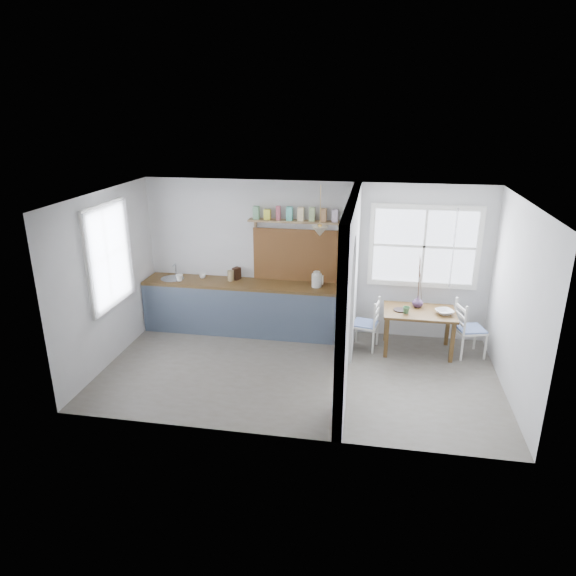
% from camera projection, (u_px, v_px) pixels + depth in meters
% --- Properties ---
extents(floor, '(5.80, 3.20, 0.01)m').
position_uv_depth(floor, '(298.00, 372.00, 7.63)').
color(floor, slate).
rests_on(floor, ground).
extents(ceiling, '(5.80, 3.20, 0.01)m').
position_uv_depth(ceiling, '(300.00, 197.00, 6.76)').
color(ceiling, silver).
rests_on(ceiling, walls).
extents(walls, '(5.81, 3.21, 2.60)m').
position_uv_depth(walls, '(299.00, 290.00, 7.20)').
color(walls, silver).
rests_on(walls, floor).
extents(partition, '(0.12, 3.20, 2.60)m').
position_uv_depth(partition, '(350.00, 281.00, 7.09)').
color(partition, silver).
rests_on(partition, floor).
extents(kitchen_window, '(0.10, 1.16, 1.50)m').
position_uv_depth(kitchen_window, '(107.00, 256.00, 7.55)').
color(kitchen_window, white).
rests_on(kitchen_window, walls).
extents(nook_window, '(1.76, 0.10, 1.30)m').
position_uv_depth(nook_window, '(424.00, 247.00, 8.26)').
color(nook_window, white).
rests_on(nook_window, walls).
extents(counter, '(3.50, 0.60, 0.90)m').
position_uv_depth(counter, '(246.00, 306.00, 8.90)').
color(counter, '#4B341C').
rests_on(counter, floor).
extents(sink, '(0.40, 0.40, 0.02)m').
position_uv_depth(sink, '(172.00, 279.00, 8.94)').
color(sink, '#B0B7C1').
rests_on(sink, counter).
extents(backsplash, '(1.65, 0.03, 0.90)m').
position_uv_depth(backsplash, '(301.00, 255.00, 8.68)').
color(backsplash, brown).
rests_on(backsplash, walls).
extents(shelf, '(1.75, 0.20, 0.21)m').
position_uv_depth(shelf, '(301.00, 218.00, 8.38)').
color(shelf, '#9D7B56').
rests_on(shelf, walls).
extents(pendant_lamp, '(0.26, 0.26, 0.16)m').
position_uv_depth(pendant_lamp, '(320.00, 231.00, 8.05)').
color(pendant_lamp, beige).
rests_on(pendant_lamp, ceiling).
extents(utensil_rail, '(0.02, 0.50, 0.02)m').
position_uv_depth(utensil_rail, '(347.00, 264.00, 7.89)').
color(utensil_rail, '#B0B7C1').
rests_on(utensil_rail, partition).
extents(dining_table, '(1.11, 0.74, 0.69)m').
position_uv_depth(dining_table, '(418.00, 331.00, 8.19)').
color(dining_table, '#4B341C').
rests_on(dining_table, floor).
extents(chair_left, '(0.45, 0.45, 0.85)m').
position_uv_depth(chair_left, '(365.00, 323.00, 8.28)').
color(chair_left, silver).
rests_on(chair_left, floor).
extents(chair_right, '(0.51, 0.51, 0.91)m').
position_uv_depth(chair_right, '(470.00, 329.00, 8.01)').
color(chair_right, silver).
rests_on(chair_right, floor).
extents(kettle, '(0.28, 0.25, 0.27)m').
position_uv_depth(kettle, '(317.00, 279.00, 8.48)').
color(kettle, silver).
rests_on(kettle, counter).
extents(mug_a, '(0.15, 0.15, 0.12)m').
position_uv_depth(mug_a, '(179.00, 278.00, 8.79)').
color(mug_a, white).
rests_on(mug_a, counter).
extents(mug_b, '(0.14, 0.14, 0.09)m').
position_uv_depth(mug_b, '(203.00, 276.00, 8.95)').
color(mug_b, silver).
rests_on(mug_b, counter).
extents(knife_block, '(0.14, 0.16, 0.21)m').
position_uv_depth(knife_block, '(237.00, 273.00, 8.86)').
color(knife_block, black).
rests_on(knife_block, counter).
extents(jar, '(0.14, 0.14, 0.18)m').
position_uv_depth(jar, '(231.00, 276.00, 8.80)').
color(jar, '#917E53').
rests_on(jar, counter).
extents(towel_magenta, '(0.02, 0.03, 0.56)m').
position_uv_depth(towel_magenta, '(343.00, 332.00, 8.34)').
color(towel_magenta, '#D22157').
rests_on(towel_magenta, counter).
extents(towel_orange, '(0.02, 0.03, 0.51)m').
position_uv_depth(towel_orange, '(343.00, 334.00, 8.32)').
color(towel_orange, orange).
rests_on(towel_orange, counter).
extents(bowl, '(0.35, 0.35, 0.06)m').
position_uv_depth(bowl, '(444.00, 312.00, 7.94)').
color(bowl, silver).
rests_on(bowl, dining_table).
extents(table_cup, '(0.12, 0.12, 0.11)m').
position_uv_depth(table_cup, '(406.00, 310.00, 7.96)').
color(table_cup, '#437548').
rests_on(table_cup, dining_table).
extents(plate, '(0.24, 0.24, 0.02)m').
position_uv_depth(plate, '(400.00, 310.00, 8.09)').
color(plate, black).
rests_on(plate, dining_table).
extents(vase, '(0.22, 0.22, 0.18)m').
position_uv_depth(vase, '(418.00, 302.00, 8.20)').
color(vase, '#3E294B').
rests_on(vase, dining_table).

